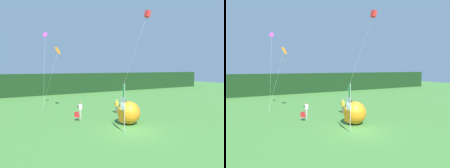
{
  "view_description": "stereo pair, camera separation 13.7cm",
  "coord_description": "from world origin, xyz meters",
  "views": [
    {
      "loc": [
        -9.25,
        -14.07,
        5.4
      ],
      "look_at": [
        -0.43,
        2.57,
        3.89
      ],
      "focal_mm": 31.51,
      "sensor_mm": 36.0,
      "label": 1
    },
    {
      "loc": [
        -9.13,
        -14.13,
        5.4
      ],
      "look_at": [
        -0.43,
        2.57,
        3.89
      ],
      "focal_mm": 31.51,
      "sensor_mm": 36.0,
      "label": 2
    }
  ],
  "objects": [
    {
      "name": "ground_plane",
      "position": [
        0.0,
        0.0,
        0.0
      ],
      "size": [
        120.0,
        120.0,
        0.0
      ],
      "primitive_type": "plane",
      "color": "#478438"
    },
    {
      "name": "distant_treeline",
      "position": [
        0.0,
        27.42,
        2.14
      ],
      "size": [
        80.0,
        2.4,
        4.29
      ],
      "primitive_type": "cube",
      "color": "#193819",
      "rests_on": "ground"
    },
    {
      "name": "banner_flag",
      "position": [
        -0.78,
        -0.03,
        2.0
      ],
      "size": [
        0.06,
        1.03,
        4.17
      ],
      "color": "#B7B7BC",
      "rests_on": "ground"
    },
    {
      "name": "person_near_banner",
      "position": [
        -2.44,
        6.19,
        0.92
      ],
      "size": [
        0.55,
        0.48,
        1.72
      ],
      "color": "#B7B2A3",
      "rests_on": "ground"
    },
    {
      "name": "person_mid_field",
      "position": [
        2.16,
        6.29,
        0.89
      ],
      "size": [
        0.55,
        0.48,
        1.67
      ],
      "color": "brown",
      "rests_on": "ground"
    },
    {
      "name": "inflatable_balloon",
      "position": [
        0.94,
        1.68,
        1.12
      ],
      "size": [
        2.29,
        2.22,
        2.29
      ],
      "color": "orange",
      "rests_on": "ground"
    },
    {
      "name": "folding_chair",
      "position": [
        -3.1,
        5.24,
        0.51
      ],
      "size": [
        0.51,
        0.51,
        0.89
      ],
      "color": "#BCBCC1",
      "rests_on": "ground"
    },
    {
      "name": "kite_orange_diamond_0",
      "position": [
        -3.77,
        10.79,
        7.23
      ],
      "size": [
        2.67,
        0.98,
        8.01
      ],
      "color": "brown",
      "rests_on": "ground"
    },
    {
      "name": "kite_magenta_diamond_1",
      "position": [
        -4.96,
        12.23,
        8.65
      ],
      "size": [
        1.36,
        3.99,
        9.99
      ],
      "color": "brown",
      "rests_on": "ground"
    },
    {
      "name": "kite_red_box_2",
      "position": [
        3.34,
        2.14,
        10.77
      ],
      "size": [
        3.47,
        2.03,
        11.21
      ],
      "color": "brown",
      "rests_on": "ground"
    }
  ]
}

